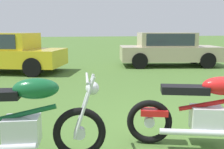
% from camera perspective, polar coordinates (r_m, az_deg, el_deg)
% --- Properties ---
extents(ground_plane, '(120.00, 120.00, 0.00)m').
position_cam_1_polar(ground_plane, '(3.90, 18.74, -13.86)').
color(ground_plane, '#476B2D').
extents(motorcycle_green, '(1.98, 0.67, 1.02)m').
position_cam_1_polar(motorcycle_green, '(3.21, -19.22, -9.66)').
color(motorcycle_green, black).
rests_on(motorcycle_green, ground).
extents(motorcycle_red, '(1.95, 1.02, 1.02)m').
position_cam_1_polar(motorcycle_red, '(3.65, 20.27, -7.58)').
color(motorcycle_red, black).
rests_on(motorcycle_red, ground).
extents(car_beige, '(4.44, 2.67, 1.43)m').
position_cam_1_polar(car_beige, '(11.41, 12.15, 5.84)').
color(car_beige, '#BCAD8C').
rests_on(car_beige, ground).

